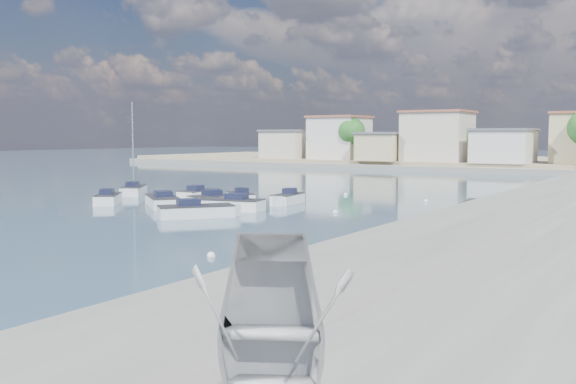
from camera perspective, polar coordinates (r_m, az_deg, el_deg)
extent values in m
plane|color=#305060|center=(70.14, 14.40, 0.28)|extent=(400.00, 400.00, 0.00)
cube|color=slate|center=(40.41, 21.34, -1.99)|extent=(4.17, 90.00, 2.86)
cube|color=slate|center=(31.83, 17.79, -4.60)|extent=(5.31, 3.50, 1.94)
cube|color=black|center=(39.71, 10.26, -2.90)|extent=(1.00, 26.00, 0.35)
cube|color=black|center=(52.98, 15.59, -1.07)|extent=(2.00, 8.05, 0.30)
cube|color=gray|center=(120.49, 22.27, 2.31)|extent=(160.00, 40.00, 1.40)
cube|color=slate|center=(99.95, 20.05, 1.73)|extent=(160.00, 2.50, 0.80)
cube|color=beige|center=(121.83, -0.01, 4.21)|extent=(8.00, 8.00, 5.00)
cube|color=#595960|center=(121.82, -0.01, 5.47)|extent=(8.48, 8.48, 0.35)
cube|color=silver|center=(118.45, 4.60, 4.78)|extent=(9.00, 9.00, 7.50)
cube|color=#99513D|center=(118.50, 4.62, 6.67)|extent=(9.54, 9.54, 0.35)
cube|color=#C7B589|center=(111.34, 8.41, 3.95)|extent=(7.00, 8.00, 4.50)
cube|color=#595960|center=(111.33, 8.43, 5.20)|extent=(7.42, 8.48, 0.35)
cube|color=beige|center=(109.79, 13.15, 4.78)|extent=(10.00, 9.00, 8.00)
cube|color=#99513D|center=(109.87, 13.20, 6.95)|extent=(10.60, 9.54, 0.35)
cube|color=silver|center=(105.63, 18.59, 3.83)|extent=(8.50, 8.50, 5.00)
cube|color=#595960|center=(105.62, 18.63, 5.28)|extent=(9.01, 9.01, 0.35)
cube|color=#C7B589|center=(106.57, 24.24, 4.33)|extent=(6.50, 7.50, 7.50)
cylinder|color=#38281E|center=(113.96, 5.66, 3.72)|extent=(0.44, 0.44, 3.38)
sphere|color=#21521B|center=(113.94, 5.67, 5.40)|extent=(4.80, 4.80, 4.80)
sphere|color=#21521B|center=(113.00, 5.94, 5.29)|extent=(3.60, 3.60, 3.60)
sphere|color=#21521B|center=(114.69, 5.44, 5.48)|extent=(3.30, 3.30, 3.30)
cylinder|color=#38281E|center=(109.80, 14.78, 3.42)|extent=(0.44, 0.44, 2.93)
sphere|color=#21521B|center=(109.77, 14.81, 4.93)|extent=(4.16, 4.16, 4.16)
sphere|color=#21521B|center=(109.03, 15.12, 4.82)|extent=(3.12, 3.12, 3.12)
sphere|color=#21521B|center=(110.34, 14.56, 5.00)|extent=(2.86, 2.86, 2.86)
cube|color=white|center=(54.82, -15.71, -0.71)|extent=(3.90, 4.30, 1.00)
cube|color=white|center=(56.58, -15.39, -0.53)|extent=(1.28, 1.28, 1.00)
cube|color=#262628|center=(54.77, -15.72, -0.19)|extent=(3.93, 4.32, 0.08)
cube|color=#191D36|center=(54.34, -15.80, 0.02)|extent=(1.58, 1.62, 0.48)
cube|color=white|center=(52.12, -6.33, -0.84)|extent=(3.45, 4.87, 1.00)
cube|color=white|center=(53.05, -4.49, -0.73)|extent=(1.68, 1.68, 1.00)
cube|color=#262628|center=(52.08, -6.34, -0.30)|extent=(3.49, 4.89, 0.08)
cube|color=#191D36|center=(51.85, -6.78, -0.06)|extent=(1.57, 1.69, 0.48)
cube|color=white|center=(51.79, -11.10, -0.94)|extent=(5.55, 4.96, 1.00)
cube|color=white|center=(54.09, -11.46, -0.70)|extent=(1.63, 1.63, 1.00)
cube|color=#262628|center=(51.74, -11.11, -0.39)|extent=(5.57, 4.99, 0.08)
cube|color=#191D36|center=(51.18, -11.03, -0.18)|extent=(2.07, 2.01, 0.48)
cube|color=white|center=(48.64, -5.10, -1.25)|extent=(5.23, 3.11, 1.00)
cube|color=white|center=(49.53, -7.30, -1.16)|extent=(1.95, 1.95, 1.00)
cube|color=#262628|center=(48.59, -5.10, -0.66)|extent=(5.24, 3.15, 0.08)
cube|color=#191D36|center=(48.36, -4.58, -0.40)|extent=(1.72, 1.55, 0.48)
cube|color=white|center=(57.09, -7.97, -0.35)|extent=(2.05, 4.33, 1.00)
cube|color=white|center=(58.56, -6.96, -0.21)|extent=(1.65, 1.65, 1.00)
cube|color=#262628|center=(57.05, -7.98, 0.15)|extent=(2.08, 4.33, 0.08)
cube|color=#191D36|center=(56.69, -8.23, 0.36)|extent=(1.14, 1.35, 0.48)
cube|color=white|center=(54.06, -4.24, -0.62)|extent=(3.80, 3.28, 1.00)
cube|color=white|center=(55.53, -4.73, -0.47)|extent=(1.18, 1.18, 1.00)
cube|color=#262628|center=(54.01, -4.25, -0.09)|extent=(3.81, 3.31, 0.08)
cube|color=#191D36|center=(53.64, -4.13, 0.13)|extent=(1.41, 1.36, 0.48)
cube|color=white|center=(52.79, -0.03, -0.74)|extent=(1.99, 4.00, 1.00)
cube|color=white|center=(51.29, -0.79, -0.91)|extent=(1.43, 1.43, 1.00)
cube|color=#262628|center=(52.74, -0.03, -0.20)|extent=(2.02, 4.00, 0.08)
cube|color=#191D36|center=(53.06, 0.14, 0.09)|extent=(1.05, 1.27, 0.48)
cube|color=white|center=(44.58, -8.18, -1.85)|extent=(4.72, 5.22, 1.00)
cube|color=white|center=(45.02, -5.45, -1.76)|extent=(1.56, 1.56, 1.00)
cube|color=#262628|center=(44.52, -8.19, -1.21)|extent=(4.75, 5.24, 0.08)
cube|color=#191D36|center=(44.40, -8.84, -0.93)|extent=(1.91, 1.96, 0.48)
cube|color=white|center=(62.96, -13.55, 0.05)|extent=(4.46, 5.23, 1.00)
cube|color=white|center=(65.21, -13.19, 0.23)|extent=(1.40, 1.40, 1.00)
cube|color=#262628|center=(62.92, -13.56, 0.51)|extent=(4.49, 5.25, 0.08)
cube|color=#191D36|center=(62.39, -13.65, 0.69)|extent=(1.79, 1.90, 0.48)
cylinder|color=silver|center=(62.74, -13.63, 4.15)|extent=(0.12, 0.12, 8.00)
cylinder|color=silver|center=(61.69, -13.77, 1.07)|extent=(1.48, 1.99, 0.08)
sphere|color=white|center=(34.14, 15.53, -4.50)|extent=(0.39, 0.39, 0.39)
sphere|color=white|center=(46.62, 4.23, -1.82)|extent=(0.39, 0.39, 0.39)
sphere|color=white|center=(29.99, -6.85, -5.66)|extent=(0.39, 0.39, 0.39)
sphere|color=white|center=(49.61, 22.07, -1.77)|extent=(0.39, 0.39, 0.39)
sphere|color=white|center=(60.67, 5.15, -0.25)|extent=(0.39, 0.39, 0.39)
sphere|color=white|center=(55.53, 12.19, -0.83)|extent=(0.39, 0.39, 0.39)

